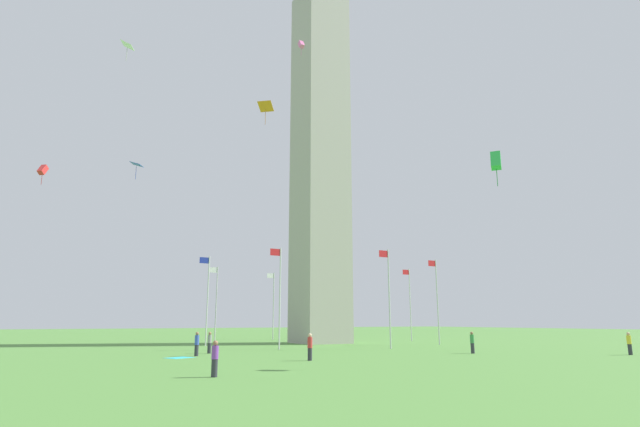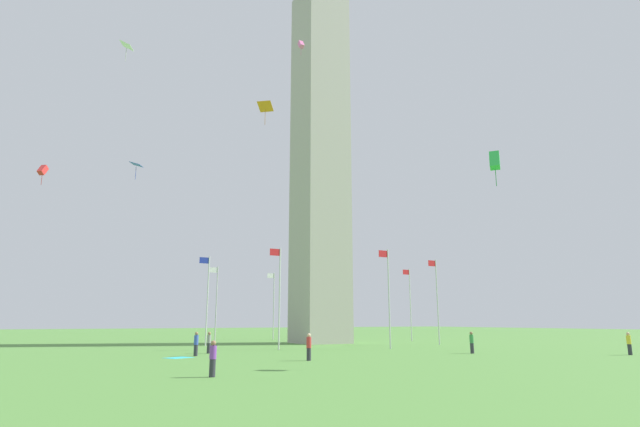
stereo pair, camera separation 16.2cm
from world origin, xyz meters
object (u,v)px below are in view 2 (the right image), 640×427
object	(u,v)px
obelisk_monument	(320,133)
flagpole_se	(437,298)
kite_white_diamond	(127,46)
picnic_blanket_near_first_person	(179,358)
person_blue_shirt	(196,344)
flagpole_s	(410,301)
flagpole_ne	(279,293)
kite_red_box	(43,170)
person_gray_shirt	(209,343)
kite_pink_box	(301,45)
person_green_shirt	(472,343)
kite_orange_diamond	(265,107)
flagpole_sw	(346,303)
person_yellow_shirt	(629,344)
person_red_shirt	(309,347)
flagpole_nw	(216,300)
flagpole_n	(207,297)
kite_green_box	(495,161)
flagpole_w	(273,303)
kite_blue_diamond	(136,165)
flagpole_e	(388,294)
person_purple_shirt	(213,359)

from	to	relation	value
obelisk_monument	flagpole_se	bearing A→B (deg)	134.84
kite_white_diamond	picnic_blanket_near_first_person	bearing A→B (deg)	-171.03
flagpole_se	person_blue_shirt	bearing A→B (deg)	9.69
obelisk_monument	picnic_blanket_near_first_person	xyz separation A→B (m)	(19.87, 15.45, -25.69)
flagpole_s	flagpole_ne	bearing A→B (deg)	22.50
kite_red_box	flagpole_se	bearing A→B (deg)	167.34
person_gray_shirt	kite_pink_box	world-z (taller)	kite_pink_box
person_green_shirt	kite_orange_diamond	xyz separation A→B (m)	(12.46, -13.98, 22.95)
flagpole_sw	person_yellow_shirt	distance (m)	38.86
person_red_shirt	kite_red_box	xyz separation A→B (m)	(16.75, -21.44, 15.37)
kite_orange_diamond	person_blue_shirt	bearing A→B (deg)	39.62
flagpole_nw	kite_orange_diamond	world-z (taller)	kite_orange_diamond
flagpole_nw	kite_white_diamond	xyz separation A→B (m)	(15.56, 25.81, 17.13)
person_blue_shirt	kite_white_diamond	size ratio (longest dim) A/B	1.19
flagpole_se	flagpole_n	bearing A→B (deg)	-22.50
person_blue_shirt	flagpole_nw	bearing A→B (deg)	5.82
flagpole_ne	kite_red_box	size ratio (longest dim) A/B	4.72
flagpole_nw	flagpole_se	bearing A→B (deg)	135.00
flagpole_s	kite_green_box	bearing A→B (deg)	59.62
kite_orange_diamond	kite_green_box	distance (m)	26.78
flagpole_s	person_gray_shirt	world-z (taller)	flagpole_s
flagpole_w	kite_red_box	xyz separation A→B (m)	(29.76, 14.17, 11.20)
obelisk_monument	flagpole_nw	xyz separation A→B (m)	(9.58, -9.53, -20.68)
kite_blue_diamond	kite_white_diamond	world-z (taller)	kite_white_diamond
person_yellow_shirt	person_gray_shirt	world-z (taller)	person_yellow_shirt
person_yellow_shirt	kite_orange_diamond	distance (m)	37.94
person_gray_shirt	kite_orange_diamond	world-z (taller)	kite_orange_diamond
kite_orange_diamond	flagpole_w	bearing A→B (deg)	-116.53
flagpole_e	flagpole_nw	bearing A→B (deg)	-67.50
flagpole_sw	person_purple_shirt	bearing A→B (deg)	50.91
person_yellow_shirt	kite_white_diamond	distance (m)	43.76
obelisk_monument	flagpole_n	world-z (taller)	obelisk_monument
kite_pink_box	person_yellow_shirt	bearing A→B (deg)	127.02
person_yellow_shirt	kite_pink_box	size ratio (longest dim) A/B	0.91
kite_red_box	picnic_blanket_near_first_person	world-z (taller)	kite_red_box
obelisk_monument	person_yellow_shirt	size ratio (longest dim) A/B	30.54
flagpole_s	kite_blue_diamond	world-z (taller)	kite_blue_diamond
flagpole_se	flagpole_w	distance (m)	24.89
flagpole_e	person_red_shirt	size ratio (longest dim) A/B	5.35
flagpole_ne	person_red_shirt	bearing A→B (deg)	74.53
flagpole_ne	kite_blue_diamond	bearing A→B (deg)	-29.29
person_yellow_shirt	kite_red_box	size ratio (longest dim) A/B	0.86
flagpole_n	kite_green_box	distance (m)	33.36
flagpole_e	person_gray_shirt	world-z (taller)	flagpole_e
flagpole_s	person_gray_shirt	xyz separation A→B (m)	(30.07, 11.81, -4.20)
flagpole_ne	person_purple_shirt	bearing A→B (deg)	58.01
obelisk_monument	flagpole_ne	distance (m)	24.70
flagpole_sw	flagpole_nw	world-z (taller)	same
flagpole_ne	flagpole_e	xyz separation A→B (m)	(-9.53, 3.95, 0.00)
obelisk_monument	kite_blue_diamond	bearing A→B (deg)	6.76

